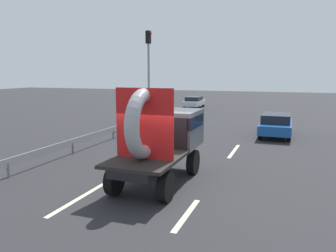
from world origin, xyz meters
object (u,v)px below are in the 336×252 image
Objects in this scene: oncoming_car at (194,102)px; traffic_light at (149,65)px; distant_sedan at (276,124)px; flatbed_truck at (163,134)px.

traffic_light is at bearing -90.51° from oncoming_car.
distant_sedan is 16.82m from oncoming_car.
distant_sedan is at bearing -57.45° from oncoming_car.
flatbed_truck is 13.62m from traffic_light.
oncoming_car is (0.11, 12.02, -3.67)m from traffic_light.
distant_sedan is 1.11× the size of oncoming_car.
traffic_light is (-9.16, 2.16, 3.60)m from distant_sedan.
distant_sedan is 0.61× the size of traffic_light.
oncoming_car is at bearing 122.55° from distant_sedan.
traffic_light is at bearing 115.58° from flatbed_truck.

